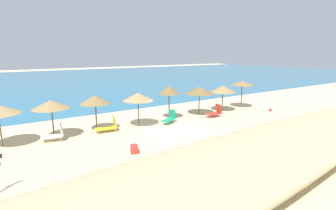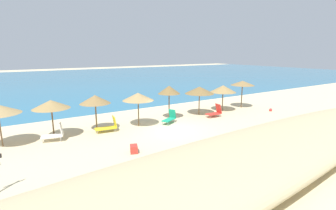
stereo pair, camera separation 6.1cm
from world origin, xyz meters
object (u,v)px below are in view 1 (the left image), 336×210
object	(u,v)px
beach_umbrella_3	(138,97)
beach_ball	(270,110)
beach_umbrella_5	(199,90)
lounge_chair_2	(109,126)
beach_umbrella_1	(51,104)
beach_umbrella_6	(223,89)
beach_umbrella_2	(95,99)
lounge_chair_0	(55,134)
lounge_chair_3	(170,118)
beach_umbrella_4	(169,90)
beach_umbrella_7	(242,83)
cooler_box	(134,149)
lounge_chair_1	(215,112)

from	to	relation	value
beach_umbrella_3	beach_ball	bearing A→B (deg)	-10.23
beach_umbrella_5	lounge_chair_2	size ratio (longest dim) A/B	1.65
beach_umbrella_1	beach_ball	bearing A→B (deg)	-8.56
beach_umbrella_3	beach_umbrella_5	world-z (taller)	beach_umbrella_3
beach_umbrella_6	beach_umbrella_2	bearing A→B (deg)	179.15
lounge_chair_0	lounge_chair_3	distance (m)	8.59
beach_umbrella_4	lounge_chair_0	bearing A→B (deg)	-175.89
beach_umbrella_5	beach_umbrella_7	bearing A→B (deg)	-0.24
beach_umbrella_2	lounge_chair_2	bearing A→B (deg)	-40.36
beach_ball	beach_umbrella_6	bearing A→B (deg)	145.11
beach_umbrella_3	lounge_chair_2	world-z (taller)	beach_umbrella_3
beach_umbrella_5	beach_ball	world-z (taller)	beach_umbrella_5
lounge_chair_2	cooler_box	bearing A→B (deg)	-173.89
beach_umbrella_5	beach_umbrella_6	distance (m)	2.94
beach_umbrella_5	beach_ball	xyz separation A→B (m)	(6.81, -2.73, -2.15)
lounge_chair_3	beach_ball	xyz separation A→B (m)	(10.64, -1.77, -0.30)
beach_umbrella_4	lounge_chair_2	xyz separation A→B (m)	(-5.64, -0.62, -2.14)
beach_umbrella_2	beach_ball	world-z (taller)	beach_umbrella_2
beach_umbrella_3	lounge_chair_1	bearing A→B (deg)	-8.64
beach_umbrella_7	lounge_chair_3	distance (m)	9.77
lounge_chair_1	lounge_chair_3	size ratio (longest dim) A/B	0.95
beach_ball	cooler_box	size ratio (longest dim) A/B	0.49
beach_umbrella_4	lounge_chair_1	size ratio (longest dim) A/B	2.04
beach_umbrella_6	beach_ball	size ratio (longest dim) A/B	8.76
beach_umbrella_2	beach_umbrella_5	size ratio (longest dim) A/B	1.01
beach_ball	lounge_chair_1	bearing A→B (deg)	167.95
beach_umbrella_6	lounge_chair_0	size ratio (longest dim) A/B	1.73
beach_umbrella_5	lounge_chair_2	distance (m)	9.02
beach_umbrella_5	beach_ball	distance (m)	7.64
beach_ball	cooler_box	bearing A→B (deg)	-171.84
beach_umbrella_4	beach_umbrella_7	world-z (taller)	beach_umbrella_4
beach_umbrella_2	beach_umbrella_6	xyz separation A→B (m)	(12.44, -0.18, -0.18)
lounge_chair_1	beach_umbrella_2	bearing A→B (deg)	84.43
beach_umbrella_6	lounge_chair_0	xyz separation A→B (m)	(-15.34, -0.44, -1.71)
beach_umbrella_1	beach_umbrella_5	distance (m)	12.41
beach_ball	cooler_box	distance (m)	15.87
beach_umbrella_4	beach_ball	distance (m)	10.67
lounge_chair_0	lounge_chair_2	bearing A→B (deg)	-74.58
beach_umbrella_3	lounge_chair_3	xyz separation A→B (m)	(2.52, -0.60, -1.90)
beach_umbrella_3	lounge_chair_3	bearing A→B (deg)	-13.43
lounge_chair_0	lounge_chair_1	distance (m)	13.13
beach_umbrella_5	lounge_chair_1	distance (m)	2.43
beach_umbrella_3	lounge_chair_2	size ratio (longest dim) A/B	1.64
beach_umbrella_4	cooler_box	size ratio (longest dim) A/B	4.92
beach_umbrella_3	lounge_chair_0	xyz separation A→B (m)	(-6.06, -0.12, -1.86)
beach_umbrella_4	beach_umbrella_1	bearing A→B (deg)	-179.83
beach_umbrella_1	lounge_chair_3	bearing A→B (deg)	-7.43
beach_umbrella_4	beach_umbrella_6	bearing A→B (deg)	-2.05
beach_umbrella_6	cooler_box	bearing A→B (deg)	-157.30
beach_umbrella_1	beach_umbrella_3	size ratio (longest dim) A/B	0.99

